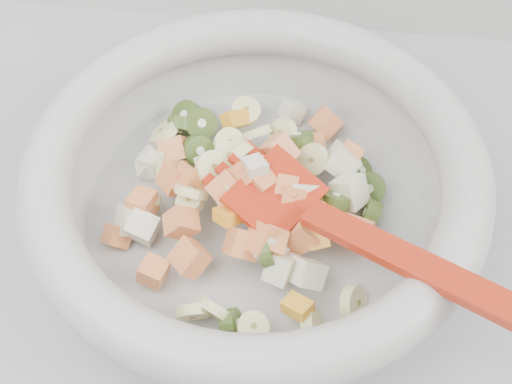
# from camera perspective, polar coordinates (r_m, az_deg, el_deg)

# --- Properties ---
(mixing_bowl) EXTENTS (0.39, 0.35, 0.12)m
(mixing_bowl) POSITION_cam_1_polar(r_m,az_deg,el_deg) (0.55, 0.02, 0.44)
(mixing_bowl) COLOR #BABAB8
(mixing_bowl) RESTS_ON counter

